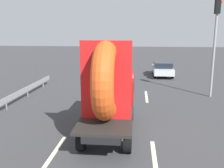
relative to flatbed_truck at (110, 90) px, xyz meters
name	(u,v)px	position (x,y,z in m)	size (l,w,h in m)	color
ground_plane	(119,129)	(0.38, 0.19, -1.86)	(120.00, 120.00, 0.00)	#38383A
flatbed_truck	(110,90)	(0.00, 0.00, 0.00)	(2.02, 5.44, 4.00)	black
distant_sedan	(162,68)	(3.59, 14.11, -1.12)	(1.81, 4.22, 1.38)	black
traffic_light	(215,35)	(6.05, 6.47, 2.20)	(0.42, 0.36, 6.27)	gray
guardrail	(18,94)	(-6.11, 3.78, -1.33)	(0.10, 11.10, 0.71)	gray
lane_dash_left_near	(55,152)	(-1.79, -2.17, -1.85)	(2.56, 0.16, 0.01)	beige
lane_dash_left_far	(94,94)	(-1.79, 6.28, -1.85)	(2.49, 0.16, 0.01)	beige
lane_dash_right_near	(154,156)	(1.79, -2.17, -1.85)	(2.46, 0.16, 0.01)	beige
lane_dash_right_far	(146,96)	(1.79, 6.07, -1.85)	(2.95, 0.16, 0.01)	beige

